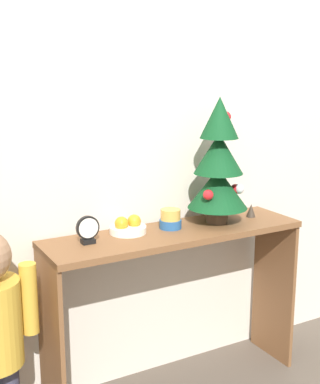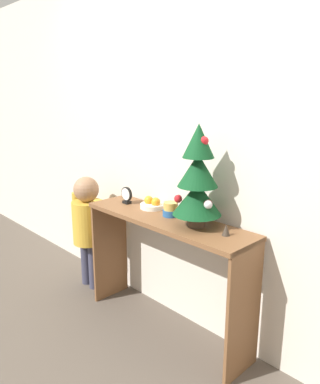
% 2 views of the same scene
% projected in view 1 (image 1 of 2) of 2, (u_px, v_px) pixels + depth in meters
% --- Properties ---
extents(back_wall, '(7.00, 0.05, 2.50)m').
position_uv_depth(back_wall, '(153.00, 134.00, 2.60)').
color(back_wall, beige).
rests_on(back_wall, ground_plane).
extents(console_table, '(1.27, 0.35, 0.81)m').
position_uv_depth(console_table, '(175.00, 268.00, 2.56)').
color(console_table, brown).
rests_on(console_table, ground_plane).
extents(mini_tree, '(0.29, 0.29, 0.62)m').
position_uv_depth(mini_tree, '(219.00, 164.00, 2.58)').
color(mini_tree, '#4C3828').
rests_on(mini_tree, console_table).
extents(fruit_bowl, '(0.17, 0.17, 0.08)m').
position_uv_depth(fruit_bowl, '(128.00, 227.00, 2.47)').
color(fruit_bowl, silver).
rests_on(fruit_bowl, console_table).
extents(singing_bowl, '(0.11, 0.11, 0.09)m').
position_uv_depth(singing_bowl, '(170.00, 219.00, 2.54)').
color(singing_bowl, '#235189').
rests_on(singing_bowl, console_table).
extents(desk_clock, '(0.10, 0.04, 0.12)m').
position_uv_depth(desk_clock, '(88.00, 230.00, 2.32)').
color(desk_clock, black).
rests_on(desk_clock, console_table).
extents(figurine, '(0.05, 0.05, 0.07)m').
position_uv_depth(figurine, '(251.00, 210.00, 2.75)').
color(figurine, '#382D23').
rests_on(figurine, console_table).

